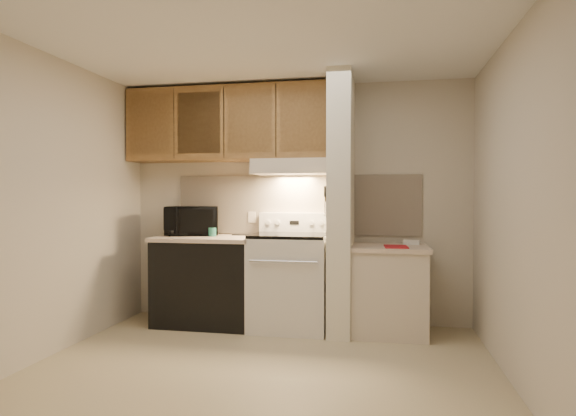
# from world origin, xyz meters

# --- Properties ---
(floor) EXTENTS (3.60, 3.60, 0.00)m
(floor) POSITION_xyz_m (0.00, 0.00, 0.00)
(floor) COLOR #BFAF89
(floor) RESTS_ON ground
(ceiling) EXTENTS (3.60, 3.60, 0.00)m
(ceiling) POSITION_xyz_m (0.00, 0.00, 2.50)
(ceiling) COLOR white
(ceiling) RESTS_ON wall_back
(wall_back) EXTENTS (3.60, 2.50, 0.02)m
(wall_back) POSITION_xyz_m (0.00, 1.50, 1.25)
(wall_back) COLOR beige
(wall_back) RESTS_ON floor
(wall_left) EXTENTS (0.02, 3.00, 2.50)m
(wall_left) POSITION_xyz_m (-1.80, 0.00, 1.25)
(wall_left) COLOR beige
(wall_left) RESTS_ON floor
(wall_right) EXTENTS (0.02, 3.00, 2.50)m
(wall_right) POSITION_xyz_m (1.80, 0.00, 1.25)
(wall_right) COLOR beige
(wall_right) RESTS_ON floor
(backsplash) EXTENTS (2.60, 0.02, 0.63)m
(backsplash) POSITION_xyz_m (0.00, 1.49, 1.24)
(backsplash) COLOR #FFE9CD
(backsplash) RESTS_ON wall_back
(range_body) EXTENTS (0.76, 0.65, 0.92)m
(range_body) POSITION_xyz_m (0.00, 1.16, 0.46)
(range_body) COLOR silver
(range_body) RESTS_ON floor
(oven_window) EXTENTS (0.50, 0.01, 0.30)m
(oven_window) POSITION_xyz_m (0.00, 0.84, 0.50)
(oven_window) COLOR black
(oven_window) RESTS_ON range_body
(oven_handle) EXTENTS (0.65, 0.02, 0.02)m
(oven_handle) POSITION_xyz_m (0.00, 0.80, 0.72)
(oven_handle) COLOR silver
(oven_handle) RESTS_ON range_body
(cooktop) EXTENTS (0.74, 0.64, 0.03)m
(cooktop) POSITION_xyz_m (0.00, 1.16, 0.94)
(cooktop) COLOR black
(cooktop) RESTS_ON range_body
(range_backguard) EXTENTS (0.76, 0.08, 0.20)m
(range_backguard) POSITION_xyz_m (0.00, 1.44, 1.05)
(range_backguard) COLOR silver
(range_backguard) RESTS_ON range_body
(range_display) EXTENTS (0.10, 0.01, 0.04)m
(range_display) POSITION_xyz_m (0.00, 1.40, 1.05)
(range_display) COLOR black
(range_display) RESTS_ON range_backguard
(range_knob_left_outer) EXTENTS (0.05, 0.02, 0.05)m
(range_knob_left_outer) POSITION_xyz_m (-0.28, 1.40, 1.05)
(range_knob_left_outer) COLOR silver
(range_knob_left_outer) RESTS_ON range_backguard
(range_knob_left_inner) EXTENTS (0.05, 0.02, 0.05)m
(range_knob_left_inner) POSITION_xyz_m (-0.18, 1.40, 1.05)
(range_knob_left_inner) COLOR silver
(range_knob_left_inner) RESTS_ON range_backguard
(range_knob_right_inner) EXTENTS (0.05, 0.02, 0.05)m
(range_knob_right_inner) POSITION_xyz_m (0.18, 1.40, 1.05)
(range_knob_right_inner) COLOR silver
(range_knob_right_inner) RESTS_ON range_backguard
(range_knob_right_outer) EXTENTS (0.05, 0.02, 0.05)m
(range_knob_right_outer) POSITION_xyz_m (0.28, 1.40, 1.05)
(range_knob_right_outer) COLOR silver
(range_knob_right_outer) RESTS_ON range_backguard
(dishwasher_front) EXTENTS (1.00, 0.63, 0.87)m
(dishwasher_front) POSITION_xyz_m (-0.88, 1.17, 0.43)
(dishwasher_front) COLOR black
(dishwasher_front) RESTS_ON floor
(left_countertop) EXTENTS (1.04, 0.67, 0.04)m
(left_countertop) POSITION_xyz_m (-0.88, 1.17, 0.89)
(left_countertop) COLOR beige
(left_countertop) RESTS_ON dishwasher_front
(spoon_rest) EXTENTS (0.20, 0.07, 0.01)m
(spoon_rest) POSITION_xyz_m (-0.56, 1.36, 0.92)
(spoon_rest) COLOR black
(spoon_rest) RESTS_ON left_countertop
(teal_jar) EXTENTS (0.09, 0.09, 0.09)m
(teal_jar) POSITION_xyz_m (-0.83, 1.19, 0.96)
(teal_jar) COLOR #256D5E
(teal_jar) RESTS_ON left_countertop
(outlet) EXTENTS (0.08, 0.01, 0.12)m
(outlet) POSITION_xyz_m (-0.48, 1.48, 1.10)
(outlet) COLOR beige
(outlet) RESTS_ON backsplash
(microwave) EXTENTS (0.65, 0.53, 0.31)m
(microwave) POSITION_xyz_m (-1.10, 1.31, 1.06)
(microwave) COLOR black
(microwave) RESTS_ON left_countertop
(partition_pillar) EXTENTS (0.22, 0.70, 2.50)m
(partition_pillar) POSITION_xyz_m (0.51, 1.15, 1.25)
(partition_pillar) COLOR #EDE6CD
(partition_pillar) RESTS_ON floor
(pillar_trim) EXTENTS (0.01, 0.70, 0.04)m
(pillar_trim) POSITION_xyz_m (0.39, 1.15, 1.30)
(pillar_trim) COLOR olive
(pillar_trim) RESTS_ON partition_pillar
(knife_strip) EXTENTS (0.02, 0.42, 0.04)m
(knife_strip) POSITION_xyz_m (0.39, 1.10, 1.32)
(knife_strip) COLOR black
(knife_strip) RESTS_ON partition_pillar
(knife_blade_a) EXTENTS (0.01, 0.03, 0.16)m
(knife_blade_a) POSITION_xyz_m (0.38, 0.94, 1.22)
(knife_blade_a) COLOR silver
(knife_blade_a) RESTS_ON knife_strip
(knife_handle_a) EXTENTS (0.02, 0.02, 0.10)m
(knife_handle_a) POSITION_xyz_m (0.38, 0.93, 1.37)
(knife_handle_a) COLOR black
(knife_handle_a) RESTS_ON knife_strip
(knife_blade_b) EXTENTS (0.01, 0.04, 0.18)m
(knife_blade_b) POSITION_xyz_m (0.38, 1.03, 1.21)
(knife_blade_b) COLOR silver
(knife_blade_b) RESTS_ON knife_strip
(knife_handle_b) EXTENTS (0.02, 0.02, 0.10)m
(knife_handle_b) POSITION_xyz_m (0.38, 1.01, 1.37)
(knife_handle_b) COLOR black
(knife_handle_b) RESTS_ON knife_strip
(knife_blade_c) EXTENTS (0.01, 0.04, 0.20)m
(knife_blade_c) POSITION_xyz_m (0.38, 1.09, 1.20)
(knife_blade_c) COLOR silver
(knife_blade_c) RESTS_ON knife_strip
(knife_handle_c) EXTENTS (0.02, 0.02, 0.10)m
(knife_handle_c) POSITION_xyz_m (0.38, 1.10, 1.37)
(knife_handle_c) COLOR black
(knife_handle_c) RESTS_ON knife_strip
(knife_blade_d) EXTENTS (0.01, 0.04, 0.16)m
(knife_blade_d) POSITION_xyz_m (0.38, 1.18, 1.22)
(knife_blade_d) COLOR silver
(knife_blade_d) RESTS_ON knife_strip
(knife_handle_d) EXTENTS (0.02, 0.02, 0.10)m
(knife_handle_d) POSITION_xyz_m (0.38, 1.17, 1.37)
(knife_handle_d) COLOR black
(knife_handle_d) RESTS_ON knife_strip
(knife_blade_e) EXTENTS (0.01, 0.04, 0.18)m
(knife_blade_e) POSITION_xyz_m (0.38, 1.27, 1.21)
(knife_blade_e) COLOR silver
(knife_blade_e) RESTS_ON knife_strip
(knife_handle_e) EXTENTS (0.02, 0.02, 0.10)m
(knife_handle_e) POSITION_xyz_m (0.38, 1.25, 1.37)
(knife_handle_e) COLOR black
(knife_handle_e) RESTS_ON knife_strip
(oven_mitt) EXTENTS (0.03, 0.10, 0.24)m
(oven_mitt) POSITION_xyz_m (0.38, 1.32, 1.21)
(oven_mitt) COLOR slate
(oven_mitt) RESTS_ON partition_pillar
(right_cab_base) EXTENTS (0.70, 0.60, 0.81)m
(right_cab_base) POSITION_xyz_m (0.97, 1.15, 0.40)
(right_cab_base) COLOR beige
(right_cab_base) RESTS_ON floor
(right_countertop) EXTENTS (0.74, 0.64, 0.04)m
(right_countertop) POSITION_xyz_m (0.97, 1.15, 0.83)
(right_countertop) COLOR beige
(right_countertop) RESTS_ON right_cab_base
(red_folder) EXTENTS (0.23, 0.30, 0.01)m
(red_folder) POSITION_xyz_m (1.03, 1.04, 0.85)
(red_folder) COLOR #AC171E
(red_folder) RESTS_ON right_countertop
(white_box) EXTENTS (0.16, 0.12, 0.04)m
(white_box) POSITION_xyz_m (1.19, 1.33, 0.87)
(white_box) COLOR white
(white_box) RESTS_ON right_countertop
(range_hood) EXTENTS (0.78, 0.44, 0.15)m
(range_hood) POSITION_xyz_m (0.00, 1.28, 1.62)
(range_hood) COLOR beige
(range_hood) RESTS_ON upper_cabinets
(hood_lip) EXTENTS (0.78, 0.04, 0.06)m
(hood_lip) POSITION_xyz_m (0.00, 1.07, 1.58)
(hood_lip) COLOR beige
(hood_lip) RESTS_ON range_hood
(upper_cabinets) EXTENTS (2.18, 0.33, 0.77)m
(upper_cabinets) POSITION_xyz_m (-0.69, 1.32, 2.08)
(upper_cabinets) COLOR olive
(upper_cabinets) RESTS_ON wall_back
(cab_door_a) EXTENTS (0.46, 0.01, 0.63)m
(cab_door_a) POSITION_xyz_m (-1.51, 1.17, 2.08)
(cab_door_a) COLOR olive
(cab_door_a) RESTS_ON upper_cabinets
(cab_gap_a) EXTENTS (0.01, 0.01, 0.73)m
(cab_gap_a) POSITION_xyz_m (-1.23, 1.16, 2.08)
(cab_gap_a) COLOR black
(cab_gap_a) RESTS_ON upper_cabinets
(cab_door_b) EXTENTS (0.46, 0.01, 0.63)m
(cab_door_b) POSITION_xyz_m (-0.96, 1.17, 2.08)
(cab_door_b) COLOR olive
(cab_door_b) RESTS_ON upper_cabinets
(cab_gap_b) EXTENTS (0.01, 0.01, 0.73)m
(cab_gap_b) POSITION_xyz_m (-0.69, 1.16, 2.08)
(cab_gap_b) COLOR black
(cab_gap_b) RESTS_ON upper_cabinets
(cab_door_c) EXTENTS (0.46, 0.01, 0.63)m
(cab_door_c) POSITION_xyz_m (-0.42, 1.17, 2.08)
(cab_door_c) COLOR olive
(cab_door_c) RESTS_ON upper_cabinets
(cab_gap_c) EXTENTS (0.01, 0.01, 0.73)m
(cab_gap_c) POSITION_xyz_m (-0.14, 1.16, 2.08)
(cab_gap_c) COLOR black
(cab_gap_c) RESTS_ON upper_cabinets
(cab_door_d) EXTENTS (0.46, 0.01, 0.63)m
(cab_door_d) POSITION_xyz_m (0.13, 1.17, 2.08)
(cab_door_d) COLOR olive
(cab_door_d) RESTS_ON upper_cabinets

